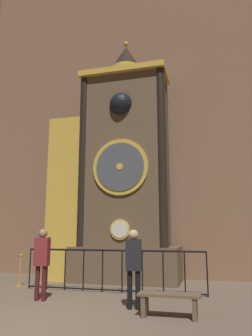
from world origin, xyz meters
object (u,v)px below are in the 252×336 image
at_px(visitor_far, 134,260).
at_px(stanchion_post, 20,276).
at_px(visitor_near, 42,257).
at_px(visitor_bench, 169,301).
at_px(clock_tower, 115,174).

relative_size(visitor_far, stanchion_post, 1.74).
distance_m(visitor_near, visitor_bench, 3.35).
relative_size(visitor_far, visitor_bench, 1.38).
height_order(visitor_near, stanchion_post, visitor_near).
bearing_deg(clock_tower, stanchion_post, -145.18).
relative_size(clock_tower, visitor_near, 5.17).
xyz_separation_m(visitor_near, stanchion_post, (-1.65, 1.70, -0.71)).
height_order(stanchion_post, visitor_bench, stanchion_post).
bearing_deg(visitor_bench, stanchion_post, 152.98).
xyz_separation_m(clock_tower, visitor_far, (1.58, -3.68, -2.61)).
xyz_separation_m(clock_tower, visitor_near, (-0.79, -3.40, -2.59)).
xyz_separation_m(visitor_near, visitor_bench, (3.18, -0.76, -0.70)).
height_order(clock_tower, visitor_bench, clock_tower).
height_order(visitor_far, visitor_bench, visitor_far).
distance_m(clock_tower, stanchion_post, 4.45).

